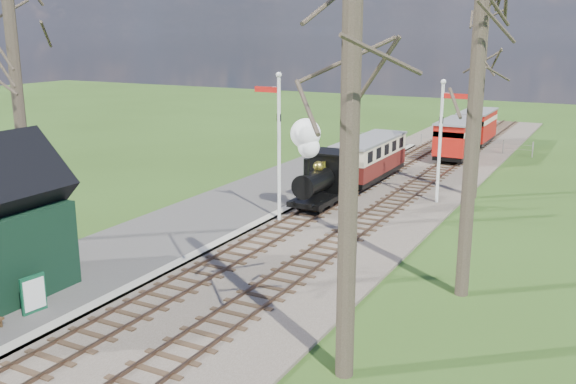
% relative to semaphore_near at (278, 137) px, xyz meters
% --- Properties ---
extents(distant_hills, '(114.40, 48.00, 22.02)m').
position_rel_semaphore_near_xyz_m(distant_hills, '(2.17, 48.38, -19.83)').
color(distant_hills, '#385B23').
rests_on(distant_hills, ground).
extents(ballast_bed, '(8.00, 60.00, 0.10)m').
position_rel_semaphore_near_xyz_m(ballast_bed, '(2.07, 6.00, -3.57)').
color(ballast_bed, brown).
rests_on(ballast_bed, ground).
extents(track_near, '(1.60, 60.00, 0.15)m').
position_rel_semaphore_near_xyz_m(track_near, '(0.77, 6.00, -3.52)').
color(track_near, brown).
rests_on(track_near, ground).
extents(track_far, '(1.60, 60.00, 0.15)m').
position_rel_semaphore_near_xyz_m(track_far, '(3.37, 6.00, -3.52)').
color(track_far, brown).
rests_on(track_far, ground).
extents(platform, '(5.00, 44.00, 0.20)m').
position_rel_semaphore_near_xyz_m(platform, '(-2.73, -2.00, -3.52)').
color(platform, '#474442').
rests_on(platform, ground).
extents(coping_strip, '(0.40, 44.00, 0.21)m').
position_rel_semaphore_near_xyz_m(coping_strip, '(-0.43, -2.00, -3.52)').
color(coping_strip, '#B2AD9E').
rests_on(coping_strip, ground).
extents(semaphore_near, '(1.22, 0.24, 6.22)m').
position_rel_semaphore_near_xyz_m(semaphore_near, '(0.00, 0.00, 0.00)').
color(semaphore_near, silver).
rests_on(semaphore_near, ground).
extents(semaphore_far, '(1.22, 0.24, 5.72)m').
position_rel_semaphore_near_xyz_m(semaphore_far, '(5.14, 6.00, -0.27)').
color(semaphore_far, silver).
rests_on(semaphore_far, ground).
extents(bare_trees, '(15.51, 22.39, 12.00)m').
position_rel_semaphore_near_xyz_m(bare_trees, '(2.10, -5.90, 1.59)').
color(bare_trees, '#382D23').
rests_on(bare_trees, ground).
extents(fence_line, '(12.60, 0.08, 1.00)m').
position_rel_semaphore_near_xyz_m(fence_line, '(1.07, 20.00, -3.07)').
color(fence_line, slate).
rests_on(fence_line, ground).
extents(locomotive, '(1.63, 3.80, 4.07)m').
position_rel_semaphore_near_xyz_m(locomotive, '(0.76, 2.50, -1.73)').
color(locomotive, black).
rests_on(locomotive, ground).
extents(coach, '(1.90, 6.51, 2.00)m').
position_rel_semaphore_near_xyz_m(coach, '(0.77, 8.56, -2.23)').
color(coach, black).
rests_on(coach, ground).
extents(red_carriage_a, '(1.91, 4.74, 2.01)m').
position_rel_semaphore_near_xyz_m(red_carriage_a, '(3.37, 16.64, -2.22)').
color(red_carriage_a, black).
rests_on(red_carriage_a, ground).
extents(red_carriage_b, '(1.91, 4.74, 2.01)m').
position_rel_semaphore_near_xyz_m(red_carriage_b, '(3.37, 22.14, -2.22)').
color(red_carriage_b, black).
rests_on(red_carriage_b, ground).
extents(sign_board, '(0.20, 0.74, 1.07)m').
position_rel_semaphore_near_xyz_m(sign_board, '(-1.49, -11.26, -2.89)').
color(sign_board, '#0E4228').
rests_on(sign_board, platform).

